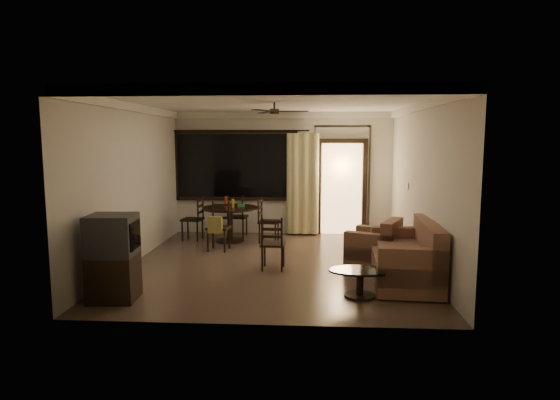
# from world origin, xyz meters

# --- Properties ---
(ground) EXTENTS (5.50, 5.50, 0.00)m
(ground) POSITION_xyz_m (0.00, 0.00, 0.00)
(ground) COLOR #7F6651
(ground) RESTS_ON ground
(room_shell) EXTENTS (5.50, 6.70, 5.50)m
(room_shell) POSITION_xyz_m (0.59, 1.77, 1.83)
(room_shell) COLOR beige
(room_shell) RESTS_ON ground
(dining_table) EXTENTS (1.19, 1.19, 0.96)m
(dining_table) POSITION_xyz_m (-1.09, 1.80, 0.59)
(dining_table) COLOR black
(dining_table) RESTS_ON ground
(dining_chair_west) EXTENTS (0.46, 0.46, 0.95)m
(dining_chair_west) POSITION_xyz_m (-1.92, 1.89, 0.28)
(dining_chair_west) COLOR black
(dining_chair_west) RESTS_ON ground
(dining_chair_east) EXTENTS (0.46, 0.46, 0.95)m
(dining_chair_east) POSITION_xyz_m (-0.26, 1.71, 0.28)
(dining_chair_east) COLOR black
(dining_chair_east) RESTS_ON ground
(dining_chair_south) EXTENTS (0.46, 0.51, 0.95)m
(dining_chair_south) POSITION_xyz_m (-1.18, 0.95, 0.31)
(dining_chair_south) COLOR black
(dining_chair_south) RESTS_ON ground
(dining_chair_north) EXTENTS (0.46, 0.46, 0.95)m
(dining_chair_north) POSITION_xyz_m (-1.01, 2.29, 0.28)
(dining_chair_north) COLOR black
(dining_chair_north) RESTS_ON ground
(tv_cabinet) EXTENTS (0.66, 0.60, 1.18)m
(tv_cabinet) POSITION_xyz_m (-2.05, -1.99, 0.59)
(tv_cabinet) COLOR black
(tv_cabinet) RESTS_ON ground
(sofa) EXTENTS (1.04, 1.79, 0.93)m
(sofa) POSITION_xyz_m (2.12, -1.01, 0.37)
(sofa) COLOR #462620
(sofa) RESTS_ON ground
(armchair) EXTENTS (1.07, 1.07, 0.81)m
(armchair) POSITION_xyz_m (1.76, -0.08, 0.34)
(armchair) COLOR #462620
(armchair) RESTS_ON ground
(coffee_table) EXTENTS (0.88, 0.53, 0.39)m
(coffee_table) POSITION_xyz_m (1.31, -1.66, 0.26)
(coffee_table) COLOR black
(coffee_table) RESTS_ON ground
(side_chair) EXTENTS (0.42, 0.42, 0.91)m
(side_chair) POSITION_xyz_m (-0.00, -0.35, 0.27)
(side_chair) COLOR black
(side_chair) RESTS_ON ground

